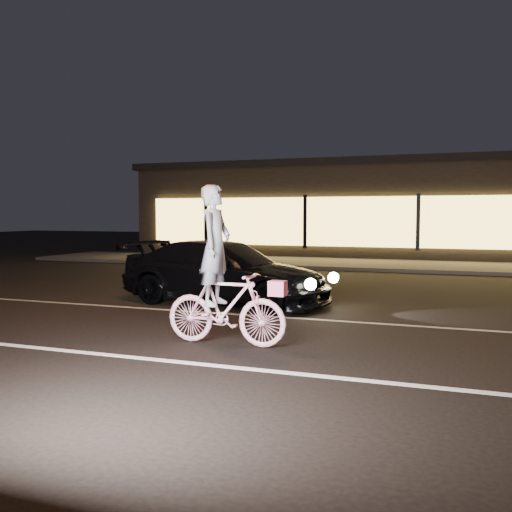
% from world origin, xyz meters
% --- Properties ---
extents(ground, '(90.00, 90.00, 0.00)m').
position_xyz_m(ground, '(0.00, 0.00, 0.00)').
color(ground, black).
rests_on(ground, ground).
extents(lane_stripe_near, '(60.00, 0.12, 0.01)m').
position_xyz_m(lane_stripe_near, '(0.00, -1.50, 0.00)').
color(lane_stripe_near, silver).
rests_on(lane_stripe_near, ground).
extents(lane_stripe_far, '(60.00, 0.10, 0.01)m').
position_xyz_m(lane_stripe_far, '(0.00, 2.00, 0.00)').
color(lane_stripe_far, gray).
rests_on(lane_stripe_far, ground).
extents(sidewalk, '(30.00, 4.00, 0.12)m').
position_xyz_m(sidewalk, '(0.00, 13.00, 0.06)').
color(sidewalk, '#383533').
rests_on(sidewalk, ground).
extents(storefront, '(25.40, 8.42, 4.20)m').
position_xyz_m(storefront, '(0.00, 18.97, 2.15)').
color(storefront, black).
rests_on(storefront, ground).
extents(cyclist, '(1.85, 0.64, 2.34)m').
position_xyz_m(cyclist, '(-1.59, -0.39, 0.83)').
color(cyclist, '#E34074').
rests_on(cyclist, ground).
extents(sedan, '(4.83, 2.47, 1.34)m').
position_xyz_m(sedan, '(-3.07, 3.12, 0.67)').
color(sedan, black).
rests_on(sedan, ground).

